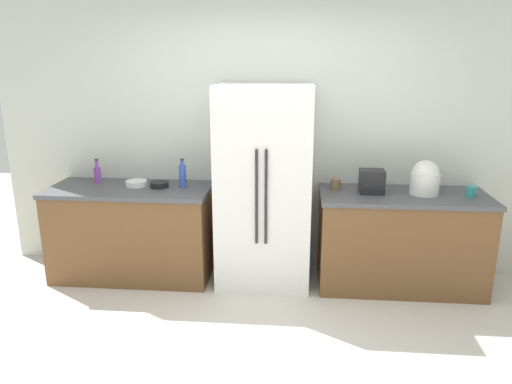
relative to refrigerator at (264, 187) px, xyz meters
The scene contains 13 objects.
ground_plane 1.65m from the refrigerator, 89.19° to the right, with size 10.65×10.65×0.00m, color beige.
kitchen_back_panel 0.61m from the refrigerator, 87.18° to the left, with size 5.32×0.10×2.76m, color silver.
counter_left 1.35m from the refrigerator, behind, with size 1.52×0.69×0.88m.
counter_right 1.34m from the refrigerator, ahead, with size 1.49×0.69×0.88m.
refrigerator is the anchor object (origin of this frame).
toaster 0.96m from the refrigerator, ahead, with size 0.22×0.16×0.21m, color black.
rice_cooker 1.43m from the refrigerator, ahead, with size 0.25×0.25×0.31m.
bottle_a 0.77m from the refrigerator, behind, with size 0.07×0.07×0.27m.
bottle_b 1.64m from the refrigerator, behind, with size 0.06×0.06×0.23m.
cup_a 0.66m from the refrigerator, 10.46° to the left, with size 0.09×0.09×0.10m, color brown.
cup_b 1.81m from the refrigerator, ahead, with size 0.09×0.09×0.09m, color teal.
bowl_a 1.22m from the refrigerator, behind, with size 0.20×0.20×0.05m, color white.
bowl_b 0.99m from the refrigerator, behind, with size 0.17×0.17×0.05m, color black.
Camera 1 is at (0.29, -2.86, 2.06)m, focal length 33.82 mm.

